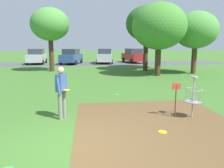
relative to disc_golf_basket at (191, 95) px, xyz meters
name	(u,v)px	position (x,y,z in m)	size (l,w,h in m)	color
ground_plane	(75,147)	(-3.72, -1.81, -0.75)	(160.00, 160.00, 0.00)	#3D6B28
dirt_tee_pad	(156,124)	(-1.30, -0.47, -0.75)	(4.96, 5.38, 0.01)	brown
disc_golf_basket	(191,95)	(0.00, 0.00, 0.00)	(0.98, 0.58, 1.39)	#9E9EA3
player_foreground_watching	(62,90)	(-4.22, 0.37, 0.21)	(0.45, 0.49, 1.71)	slate
frisbee_near_basket	(116,94)	(-2.01, 3.63, -0.74)	(0.24, 0.24, 0.02)	green
frisbee_far_right	(163,132)	(-1.34, -1.15, -0.74)	(0.24, 0.24, 0.02)	gold
tree_near_left	(159,26)	(2.03, 9.82, 2.96)	(4.10, 4.10, 5.47)	#422D1E
tree_mid_left	(146,24)	(1.96, 13.21, 3.43)	(3.67, 3.67, 5.78)	#422D1E
tree_mid_center	(159,24)	(3.60, 14.71, 3.58)	(3.94, 3.94, 6.04)	brown
tree_mid_right	(50,25)	(-6.53, 13.69, 3.33)	(3.36, 3.36, 5.55)	#422D1E
tree_far_left	(196,30)	(5.36, 10.66, 2.75)	(3.48, 3.48, 5.01)	#4C3823
parking_lot_strip	(84,64)	(-3.72, 21.30, -0.75)	(36.00, 6.00, 0.01)	#4C4C51
parked_car_leftmost	(37,56)	(-9.50, 21.56, 0.17)	(2.09, 4.26, 1.84)	#B2B7BC
parked_car_center_left	(71,56)	(-5.28, 21.01, 0.17)	(2.74, 4.51, 1.84)	#2D4784
parked_car_center_right	(105,56)	(-1.12, 21.51, 0.17)	(2.26, 4.35, 1.84)	#B2B7BC
parked_car_rightmost	(134,56)	(2.72, 22.09, 0.17)	(2.64, 4.48, 1.84)	maroon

